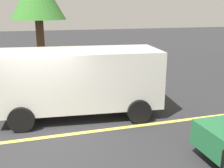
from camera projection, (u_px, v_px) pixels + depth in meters
name	position (u px, v px, depth m)	size (l,w,h in m)	color
ground_plane	(43.00, 138.00, 7.30)	(80.00, 80.00, 0.00)	#2D2D30
lane_marking_centre	(143.00, 125.00, 8.09)	(28.00, 0.16, 0.01)	#E0D14C
white_van	(79.00, 78.00, 8.61)	(5.37, 2.67, 2.20)	silver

